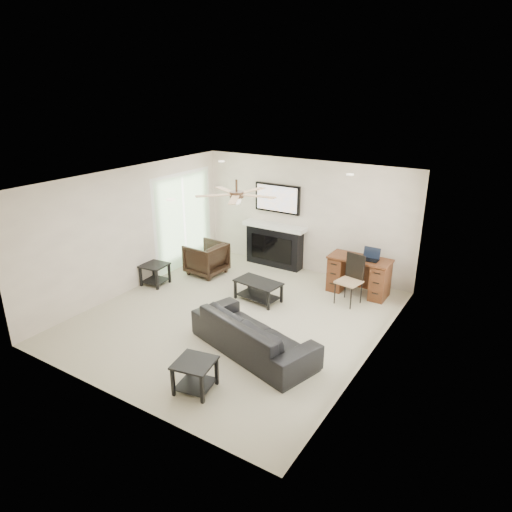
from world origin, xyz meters
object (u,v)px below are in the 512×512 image
object	(u,v)px
desk	(359,276)
fireplace_unit	(274,226)
armchair	(206,259)
coffee_table	(258,291)
sofa	(253,333)

from	to	relation	value
desk	fireplace_unit	bearing A→B (deg)	169.20
armchair	coffee_table	distance (m)	1.79
armchair	fireplace_unit	size ratio (longest dim) A/B	0.41
sofa	armchair	xyz separation A→B (m)	(-2.60, 2.15, 0.04)
fireplace_unit	desk	bearing A→B (deg)	-10.80
desk	armchair	bearing A→B (deg)	-165.98
fireplace_unit	desk	distance (m)	2.32
sofa	fireplace_unit	distance (m)	3.78
coffee_table	sofa	bearing A→B (deg)	-53.93
sofa	armchair	distance (m)	3.37
sofa	armchair	size ratio (longest dim) A/B	2.79
sofa	fireplace_unit	xyz separation A→B (m)	(-1.57, 3.38, 0.64)
sofa	coffee_table	world-z (taller)	sofa
sofa	desk	xyz separation A→B (m)	(0.63, 2.96, 0.06)
coffee_table	desk	xyz separation A→B (m)	(1.53, 1.36, 0.18)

